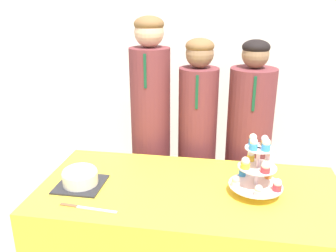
% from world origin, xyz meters
% --- Properties ---
extents(wall_back, '(9.00, 0.06, 2.70)m').
position_xyz_m(wall_back, '(0.00, 1.89, 1.35)').
color(wall_back, silver).
rests_on(wall_back, ground_plane).
extents(table, '(1.64, 0.78, 0.77)m').
position_xyz_m(table, '(0.00, 0.39, 0.39)').
color(table, yellow).
rests_on(table, ground_plane).
extents(round_cake, '(0.25, 0.25, 0.11)m').
position_xyz_m(round_cake, '(-0.60, 0.33, 0.83)').
color(round_cake, '#232328').
rests_on(round_cake, table).
extents(cake_knife, '(0.30, 0.04, 0.01)m').
position_xyz_m(cake_knife, '(-0.52, 0.12, 0.78)').
color(cake_knife, silver).
rests_on(cake_knife, table).
extents(cupcake_stand, '(0.28, 0.28, 0.33)m').
position_xyz_m(cupcake_stand, '(0.34, 0.39, 0.93)').
color(cupcake_stand, silver).
rests_on(cupcake_stand, table).
extents(student_0, '(0.28, 0.28, 1.64)m').
position_xyz_m(student_0, '(-0.35, 1.02, 0.80)').
color(student_0, brown).
rests_on(student_0, ground_plane).
extents(student_1, '(0.27, 0.27, 1.50)m').
position_xyz_m(student_1, '(-0.02, 1.02, 0.73)').
color(student_1, brown).
rests_on(student_1, ground_plane).
extents(student_2, '(0.30, 0.31, 1.50)m').
position_xyz_m(student_2, '(0.34, 1.02, 0.71)').
color(student_2, brown).
rests_on(student_2, ground_plane).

